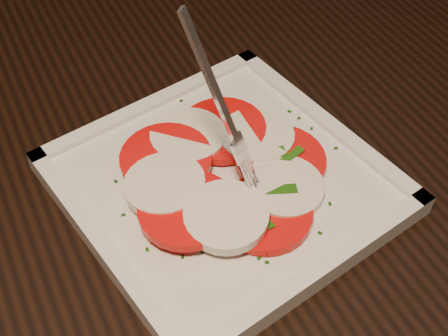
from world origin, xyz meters
TOP-DOWN VIEW (x-y plane):
  - ground at (0.00, 0.00)m, footprint 6.00×6.00m
  - table at (-0.24, -0.26)m, footprint 1.25×0.87m
  - plate at (-0.27, -0.28)m, footprint 0.29×0.29m
  - caprese_salad at (-0.27, -0.28)m, footprint 0.21×0.21m
  - fork at (-0.28, -0.29)m, footprint 0.06×0.06m

SIDE VIEW (x-z plane):
  - ground at x=0.00m, z-range 0.00..0.00m
  - table at x=-0.24m, z-range 0.28..1.03m
  - plate at x=-0.27m, z-range 0.75..0.76m
  - caprese_salad at x=-0.27m, z-range 0.76..0.79m
  - fork at x=-0.28m, z-range 0.79..0.95m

